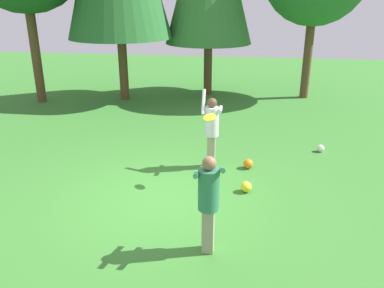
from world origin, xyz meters
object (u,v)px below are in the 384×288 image
Objects in this scene: person_thrower at (212,127)px; frisbee at (210,117)px; ball_white at (321,148)px; person_catcher at (209,197)px; ball_yellow at (246,187)px; ball_orange at (248,164)px.

person_thrower is 5.23× the size of frisbee.
person_catcher is at bearing -118.14° from ball_white.
person_thrower is at bearing 92.48° from frisbee.
frisbee is 3.89m from ball_white.
person_catcher is 8.60× the size of ball_white.
ball_yellow reaches higher than ball_white.
person_thrower is 1.02m from frisbee.
ball_yellow is at bearing -21.09° from frisbee.
ball_yellow is at bearing -91.32° from ball_orange.
ball_yellow is (-1.96, -2.61, 0.02)m from ball_white.
person_thrower is at bearing -153.84° from ball_white.
person_catcher is at bearing -100.41° from ball_orange.
person_thrower is 7.97× the size of ball_yellow.
frisbee is 1.54× the size of ball_orange.
person_thrower is at bearing -178.26° from ball_orange.
person_thrower is at bearing -0.82° from person_catcher.
person_catcher is (0.28, -3.38, -0.04)m from person_thrower.
person_catcher is 2.56m from frisbee.
ball_white is at bearing 39.20° from frisbee.
person_catcher is at bearing -105.41° from ball_yellow.
ball_orange is at bearing 88.68° from ball_yellow.
ball_white is 0.82× the size of ball_orange.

